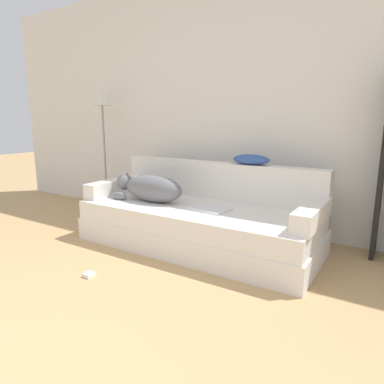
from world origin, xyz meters
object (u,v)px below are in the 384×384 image
(dog, at_px, (150,188))
(power_adapter, at_px, (89,275))
(couch, at_px, (197,226))
(throw_pillow, at_px, (251,159))
(floor_lamp, at_px, (102,111))
(laptop, at_px, (209,209))

(dog, height_order, power_adapter, dog)
(couch, relative_size, throw_pillow, 6.11)
(couch, height_order, floor_lamp, floor_lamp)
(dog, bearing_deg, floor_lamp, 154.61)
(throw_pillow, height_order, power_adapter, throw_pillow)
(dog, distance_m, power_adapter, 1.06)
(couch, distance_m, laptop, 0.27)
(floor_lamp, distance_m, power_adapter, 2.34)
(dog, bearing_deg, power_adapter, -82.28)
(floor_lamp, bearing_deg, laptop, -16.20)
(dog, xyz_separation_m, laptop, (0.66, 0.03, -0.12))
(dog, bearing_deg, laptop, 2.31)
(couch, distance_m, power_adapter, 1.08)
(dog, distance_m, floor_lamp, 1.50)
(dog, relative_size, laptop, 2.05)
(throw_pillow, bearing_deg, floor_lamp, 178.21)
(power_adapter, bearing_deg, couch, 69.61)
(couch, distance_m, throw_pillow, 0.82)
(couch, relative_size, dog, 2.85)
(floor_lamp, bearing_deg, throw_pillow, -1.79)
(power_adapter, bearing_deg, laptop, 60.63)
(laptop, bearing_deg, floor_lamp, 172.95)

